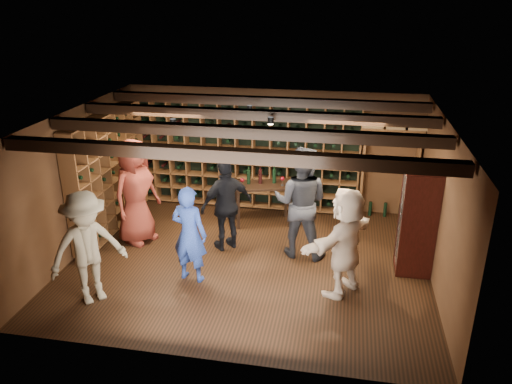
% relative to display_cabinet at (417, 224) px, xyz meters
% --- Properties ---
extents(ground, '(6.00, 6.00, 0.00)m').
position_rel_display_cabinet_xyz_m(ground, '(-2.71, -0.20, -0.86)').
color(ground, black).
rests_on(ground, ground).
extents(room_shell, '(6.00, 6.00, 6.00)m').
position_rel_display_cabinet_xyz_m(room_shell, '(-2.71, -0.15, 1.56)').
color(room_shell, '#51311B').
rests_on(room_shell, ground).
extents(wine_rack_back, '(4.65, 0.30, 2.20)m').
position_rel_display_cabinet_xyz_m(wine_rack_back, '(-3.24, 2.13, 0.29)').
color(wine_rack_back, brown).
rests_on(wine_rack_back, ground).
extents(wine_rack_left, '(0.30, 2.65, 2.20)m').
position_rel_display_cabinet_xyz_m(wine_rack_left, '(-5.54, 0.62, 0.29)').
color(wine_rack_left, brown).
rests_on(wine_rack_left, ground).
extents(crate_shelf, '(1.20, 0.32, 2.07)m').
position_rel_display_cabinet_xyz_m(crate_shelf, '(-0.31, 2.12, 0.71)').
color(crate_shelf, brown).
rests_on(crate_shelf, ground).
extents(display_cabinet, '(0.55, 0.50, 1.75)m').
position_rel_display_cabinet_xyz_m(display_cabinet, '(0.00, 0.00, 0.00)').
color(display_cabinet, black).
rests_on(display_cabinet, ground).
extents(man_blue_shirt, '(0.64, 0.48, 1.59)m').
position_rel_display_cabinet_xyz_m(man_blue_shirt, '(-3.51, -0.90, -0.06)').
color(man_blue_shirt, navy).
rests_on(man_blue_shirt, ground).
extents(man_grey_suit, '(1.03, 0.85, 1.96)m').
position_rel_display_cabinet_xyz_m(man_grey_suit, '(-1.89, 0.24, 0.13)').
color(man_grey_suit, black).
rests_on(man_grey_suit, ground).
extents(guest_red_floral, '(0.94, 1.12, 1.94)m').
position_rel_display_cabinet_xyz_m(guest_red_floral, '(-4.86, 0.22, 0.12)').
color(guest_red_floral, maroon).
rests_on(guest_red_floral, ground).
extents(guest_woman_black, '(1.01, 0.94, 1.66)m').
position_rel_display_cabinet_xyz_m(guest_woman_black, '(-3.18, 0.23, -0.02)').
color(guest_woman_black, black).
rests_on(guest_woman_black, ground).
extents(guest_khaki, '(1.24, 1.26, 1.74)m').
position_rel_display_cabinet_xyz_m(guest_khaki, '(-4.77, -1.73, 0.01)').
color(guest_khaki, '#86765C').
rests_on(guest_khaki, ground).
extents(guest_beige, '(1.30, 1.59, 1.71)m').
position_rel_display_cabinet_xyz_m(guest_beige, '(-1.12, -0.83, -0.00)').
color(guest_beige, '#C0A58D').
rests_on(guest_beige, ground).
extents(tasting_table, '(1.21, 0.84, 1.11)m').
position_rel_display_cabinet_xyz_m(tasting_table, '(-2.74, 1.37, -0.12)').
color(tasting_table, black).
rests_on(tasting_table, ground).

